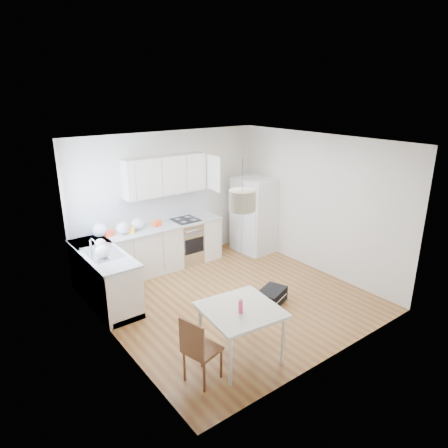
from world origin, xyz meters
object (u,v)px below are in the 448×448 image
Objects in this scene: dining_table at (241,314)px; dining_chair at (203,348)px; gym_bag at (272,296)px; refrigerator at (255,215)px.

dining_chair is at bearing -169.02° from dining_table.
dining_chair is at bearing -177.15° from gym_bag.
dining_table is 1.97× the size of gym_bag.
gym_bag is at bearing 37.30° from dining_table.
dining_chair is 2.20m from gym_bag.
dining_table is 1.67m from gym_bag.
refrigerator is 4.39m from dining_chair.
dining_table reaches higher than gym_bag.
gym_bag is (-1.32, -1.98, -0.71)m from refrigerator.
refrigerator is at bearing 52.57° from dining_table.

